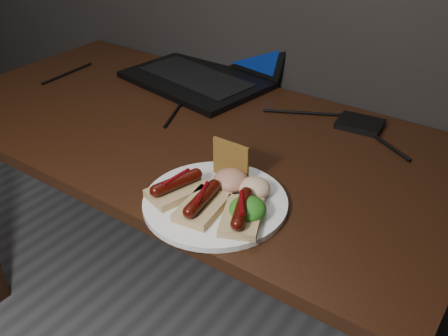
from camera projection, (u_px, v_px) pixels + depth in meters
desk at (188, 156)px, 1.32m from camera, size 1.40×0.70×0.75m
laptop at (210, 61)px, 1.52m from camera, size 0.47×0.43×0.25m
hard_drive at (360, 124)px, 1.26m from camera, size 0.12×0.10×0.02m
desk_cables at (214, 106)px, 1.36m from camera, size 1.06×0.33×0.01m
plate at (215, 202)px, 0.98m from camera, size 0.33×0.33×0.01m
bread_sausage_left at (177, 187)px, 0.99m from camera, size 0.10×0.13×0.04m
bread_sausage_center at (202, 203)px, 0.94m from camera, size 0.09×0.12×0.04m
bread_sausage_right at (242, 213)px, 0.92m from camera, size 0.11×0.13×0.04m
crispbread at (231, 161)px, 1.02m from camera, size 0.09×0.01×0.08m
salad_greens at (248, 209)px, 0.92m from camera, size 0.07×0.07×0.04m
salsa_mound at (231, 180)px, 1.00m from camera, size 0.07×0.07×0.04m
coleslaw_mound at (254, 188)px, 0.98m from camera, size 0.06×0.06×0.04m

